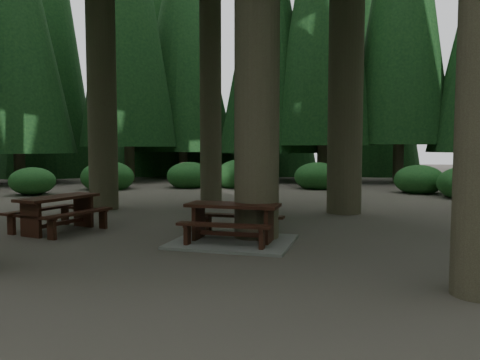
# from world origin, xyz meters

# --- Properties ---
(ground) EXTENTS (80.00, 80.00, 0.00)m
(ground) POSITION_xyz_m (0.00, 0.00, 0.00)
(ground) COLOR #4E463F
(ground) RESTS_ON ground
(picnic_table_a) EXTENTS (2.22, 1.87, 0.73)m
(picnic_table_a) POSITION_xyz_m (0.44, -0.23, 0.24)
(picnic_table_a) COLOR gray
(picnic_table_a) RESTS_ON ground
(picnic_table_b) EXTENTS (1.74, 1.98, 0.74)m
(picnic_table_b) POSITION_xyz_m (-3.35, 0.10, 0.49)
(picnic_table_b) COLOR black
(picnic_table_b) RESTS_ON ground
(shrub_ring) EXTENTS (23.86, 24.64, 1.49)m
(shrub_ring) POSITION_xyz_m (0.70, 0.75, 0.40)
(shrub_ring) COLOR #1D5724
(shrub_ring) RESTS_ON ground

